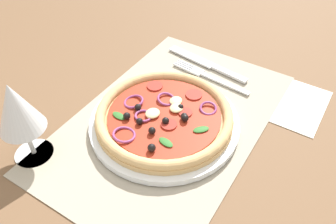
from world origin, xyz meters
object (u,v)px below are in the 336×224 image
at_px(napkin, 289,102).
at_px(fork, 206,76).
at_px(knife, 206,63).
at_px(wine_glass, 16,109).
at_px(pizza, 164,116).
at_px(plate, 164,122).

bearing_deg(napkin, fork, 95.56).
bearing_deg(fork, napkin, -169.17).
bearing_deg(knife, wine_glass, 79.12).
distance_m(pizza, knife, 0.21).
height_order(knife, wine_glass, wine_glass).
distance_m(fork, knife, 0.04).
bearing_deg(plate, napkin, -42.94).
distance_m(pizza, napkin, 0.25).
relative_size(pizza, fork, 1.36).
relative_size(knife, wine_glass, 1.34).
distance_m(pizza, fork, 0.17).
bearing_deg(pizza, fork, 0.51).
xyz_separation_m(plate, knife, (0.21, 0.02, -0.00)).
distance_m(plate, pizza, 0.02).
distance_m(plate, napkin, 0.25).
distance_m(pizza, wine_glass, 0.24).
height_order(plate, knife, plate).
bearing_deg(fork, pizza, 95.78).
xyz_separation_m(knife, napkin, (-0.02, -0.19, -0.00)).
height_order(pizza, fork, pizza).
bearing_deg(fork, plate, 95.86).
height_order(plate, napkin, plate).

